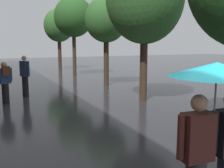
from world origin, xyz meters
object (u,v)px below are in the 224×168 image
street_tree_2 (106,20)px  street_tree_3 (74,17)px  street_tree_4 (59,26)px  couple_under_umbrella (215,114)px  pedestrian_walking_midground (5,82)px  pedestrian_walking_far (25,76)px

street_tree_2 → street_tree_3: size_ratio=0.87×
street_tree_3 → street_tree_4: (0.12, 4.69, -0.30)m
couple_under_umbrella → pedestrian_walking_midground: couple_under_umbrella is taller
street_tree_2 → pedestrian_walking_far: size_ratio=2.69×
street_tree_2 → pedestrian_walking_far: street_tree_2 is taller
pedestrian_walking_midground → pedestrian_walking_far: (0.85, 1.15, 0.05)m
street_tree_2 → street_tree_3: street_tree_3 is taller
pedestrian_walking_far → couple_under_umbrella: bearing=-82.7°
street_tree_3 → couple_under_umbrella: (-2.92, -15.57, -2.62)m
street_tree_3 → pedestrian_walking_far: bearing=-123.2°
pedestrian_walking_midground → street_tree_3: bearing=56.3°
street_tree_2 → street_tree_4: (-0.16, 9.59, 0.25)m
street_tree_2 → street_tree_4: 9.59m
street_tree_2 → pedestrian_walking_midground: 6.38m
street_tree_2 → pedestrian_walking_far: bearing=-162.5°
couple_under_umbrella → street_tree_3: bearing=79.4°
street_tree_3 → street_tree_2: bearing=-86.7°
couple_under_umbrella → pedestrian_walking_far: size_ratio=1.17×
street_tree_4 → pedestrian_walking_midground: street_tree_4 is taller
pedestrian_walking_midground → street_tree_4: bearing=67.2°
pedestrian_walking_midground → street_tree_2: bearing=25.8°
street_tree_4 → pedestrian_walking_far: street_tree_4 is taller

